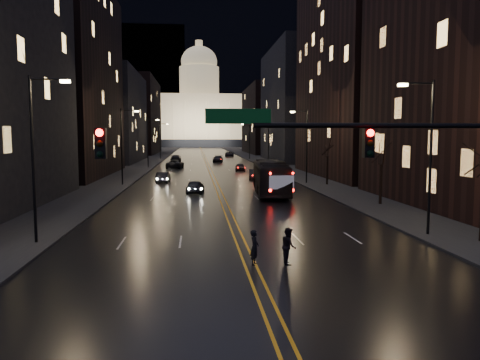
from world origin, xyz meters
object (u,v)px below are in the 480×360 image
object	(u,v)px
receding_car_a	(255,174)
traffic_signal	(435,157)
oncoming_car_a	(195,187)
pedestrian_b	(289,246)
bus	(271,177)
oncoming_car_b	(163,177)
pedestrian_a	(255,248)

from	to	relation	value
receding_car_a	traffic_signal	bearing A→B (deg)	-83.44
oncoming_car_a	receding_car_a	bearing A→B (deg)	-112.77
oncoming_car_a	pedestrian_b	bearing A→B (deg)	105.23
receding_car_a	pedestrian_b	distance (m)	41.46
bus	oncoming_car_b	xyz separation A→B (m)	(-11.50, 12.57, -1.01)
receding_car_a	pedestrian_b	bearing A→B (deg)	-89.09
oncoming_car_b	receding_car_a	xyz separation A→B (m)	(11.90, 3.26, 0.01)
oncoming_car_b	receding_car_a	distance (m)	12.34
pedestrian_a	traffic_signal	bearing A→B (deg)	-110.40
traffic_signal	oncoming_car_b	world-z (taller)	traffic_signal
oncoming_car_b	pedestrian_a	size ratio (longest dim) A/B	2.59
traffic_signal	bus	size ratio (longest dim) A/B	1.42
pedestrian_b	bus	bearing A→B (deg)	-2.39
bus	receding_car_a	size ratio (longest dim) A/B	2.90
oncoming_car_a	pedestrian_b	xyz separation A→B (m)	(4.27, -26.97, 0.16)
oncoming_car_b	pedestrian_b	xyz separation A→B (m)	(8.24, -38.03, 0.16)
oncoming_car_b	receding_car_a	size ratio (longest dim) A/B	0.99
oncoming_car_a	receding_car_a	distance (m)	16.38
traffic_signal	receding_car_a	bearing A→B (deg)	90.58
bus	oncoming_car_a	bearing A→B (deg)	172.92
pedestrian_a	receding_car_a	bearing A→B (deg)	13.61
oncoming_car_a	receding_car_a	xyz separation A→B (m)	(7.94, 14.32, 0.00)
receding_car_a	pedestrian_a	bearing A→B (deg)	-91.25
traffic_signal	receding_car_a	distance (m)	46.51
oncoming_car_b	pedestrian_b	size ratio (longest dim) A/B	2.45
bus	pedestrian_a	xyz separation A→B (m)	(-4.84, -25.46, -0.89)
oncoming_car_a	pedestrian_b	size ratio (longest dim) A/B	2.39
traffic_signal	oncoming_car_a	distance (m)	33.35
traffic_signal	pedestrian_b	xyz separation A→B (m)	(-4.13, 5.00, -4.25)
oncoming_car_a	receding_car_a	size ratio (longest dim) A/B	0.96
receding_car_a	bus	bearing A→B (deg)	-85.46
pedestrian_b	oncoming_car_b	bearing A→B (deg)	17.14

